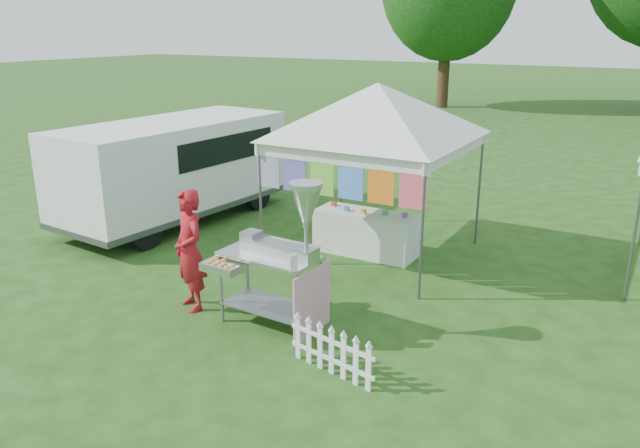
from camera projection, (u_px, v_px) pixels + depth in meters
The scene contains 7 objects.
ground at pixel (260, 333), 8.27m from camera, with size 120.00×120.00×0.00m, color #234012.
canopy_main at pixel (378, 83), 10.23m from camera, with size 4.24×4.24×3.45m.
donut_cart at pixel (282, 244), 8.04m from camera, with size 1.51×0.97×2.05m.
vendor at pixel (190, 250), 8.77m from camera, with size 0.64×0.42×1.75m, color #A5141D.
cargo_van at pixel (178, 167), 12.85m from camera, with size 2.37×5.10×2.06m.
picket_fence at pixel (332, 352), 7.23m from camera, with size 1.24×0.28×0.56m.
display_table at pixel (366, 233), 11.06m from camera, with size 1.80×0.70×0.76m, color white.
Camera 1 is at (4.41, -6.03, 3.91)m, focal length 35.00 mm.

